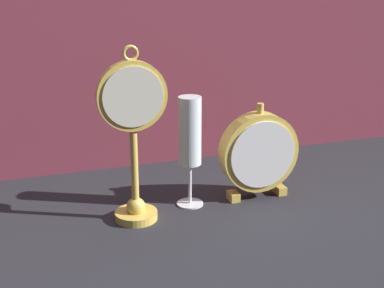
% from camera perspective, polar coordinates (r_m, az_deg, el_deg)
% --- Properties ---
extents(ground_plane, '(4.00, 4.00, 0.00)m').
position_cam_1_polar(ground_plane, '(1.08, 1.39, -7.53)').
color(ground_plane, '#232328').
extents(fabric_backdrop_drape, '(1.65, 0.01, 0.66)m').
position_cam_1_polar(fabric_backdrop_drape, '(1.29, -3.62, 12.12)').
color(fabric_backdrop_drape, brown).
rests_on(fabric_backdrop_drape, ground_plane).
extents(pocket_watch_on_stand, '(0.13, 0.08, 0.34)m').
position_cam_1_polar(pocket_watch_on_stand, '(1.00, -6.26, 0.87)').
color(pocket_watch_on_stand, gold).
rests_on(pocket_watch_on_stand, ground_plane).
extents(mantel_clock_silver, '(0.17, 0.04, 0.21)m').
position_cam_1_polar(mantel_clock_silver, '(1.13, 7.14, -0.93)').
color(mantel_clock_silver, gold).
rests_on(mantel_clock_silver, ground_plane).
extents(champagne_flute, '(0.06, 0.06, 0.23)m').
position_cam_1_polar(champagne_flute, '(1.07, -0.23, 0.64)').
color(champagne_flute, silver).
rests_on(champagne_flute, ground_plane).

